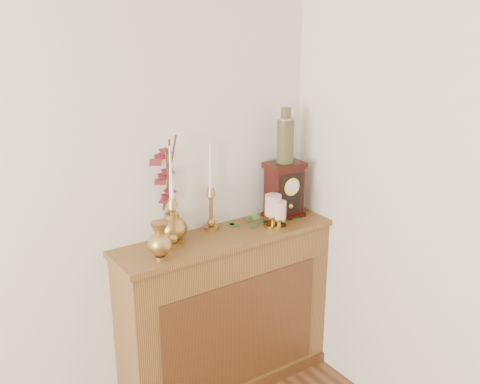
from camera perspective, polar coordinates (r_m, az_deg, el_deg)
console_shelf at (r=3.18m, az=-1.33°, el=-12.49°), size 1.24×0.34×0.93m
candlestick_left at (r=2.77m, az=-6.88°, el=-2.30°), size 0.09×0.09×0.51m
candlestick_center at (r=2.96m, az=-2.98°, el=-1.01°), size 0.08×0.08×0.48m
bud_vase at (r=2.66m, az=-8.15°, el=-4.99°), size 0.12×0.12×0.19m
ginger_jar at (r=2.83m, az=-7.56°, el=-0.04°), size 0.22×0.24×0.56m
pillar_candle_left at (r=3.01m, az=4.01°, el=-2.15°), size 0.08×0.08×0.16m
pillar_candle_right at (r=3.02m, az=3.37°, el=-1.74°), size 0.10×0.10×0.19m
ivy_garland at (r=3.12m, az=2.33°, el=-2.83°), size 0.36×0.19×0.07m
mantel_clock at (r=3.16m, az=4.53°, el=0.17°), size 0.22×0.16×0.32m
ceramic_vase at (r=3.08m, az=4.63°, el=5.45°), size 0.09×0.09×0.30m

